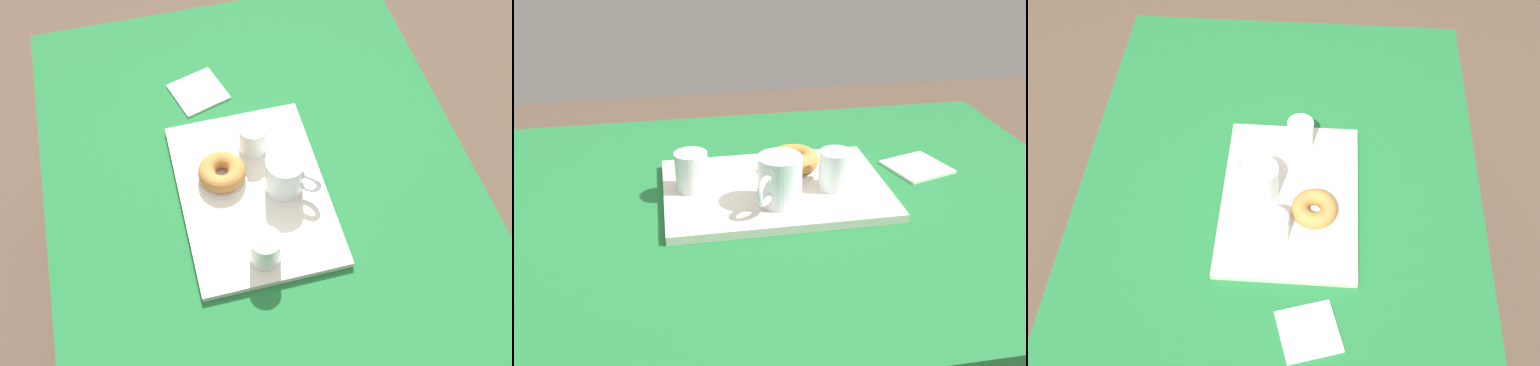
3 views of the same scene
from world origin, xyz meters
TOP-DOWN VIEW (x-y plane):
  - ground_plane at (0.00, 0.00)m, footprint 6.00×6.00m
  - dining_table at (0.00, 0.00)m, footprint 1.33×0.99m
  - serving_tray at (-0.01, -0.03)m, footprint 0.45×0.33m
  - tea_mug_left at (-0.01, 0.04)m, footprint 0.10×0.11m
  - water_glass_near at (-0.13, 0.00)m, footprint 0.07×0.07m
  - water_glass_far at (0.15, -0.04)m, footprint 0.07×0.07m
  - donut_plate_left at (-0.06, -0.09)m, footprint 0.11×0.11m
  - sugar_donut_left at (-0.06, -0.09)m, footprint 0.11×0.11m
  - paper_napkin at (-0.35, -0.09)m, footprint 0.15×0.15m

SIDE VIEW (x-z plane):
  - ground_plane at x=0.00m, z-range 0.00..0.00m
  - dining_table at x=0.00m, z-range 0.29..1.06m
  - paper_napkin at x=-0.35m, z-range 0.77..0.78m
  - serving_tray at x=-0.01m, z-range 0.77..0.79m
  - donut_plate_left at x=-0.06m, z-range 0.79..0.79m
  - sugar_donut_left at x=-0.06m, z-range 0.79..0.83m
  - water_glass_far at x=0.15m, z-range 0.78..0.86m
  - water_glass_near at x=-0.13m, z-range 0.78..0.86m
  - tea_mug_left at x=-0.01m, z-range 0.78..0.88m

